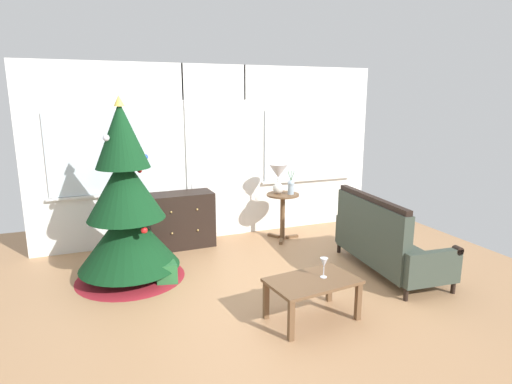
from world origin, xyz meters
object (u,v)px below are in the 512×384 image
(settee_sofa, at_px, (383,242))
(gift_box, at_px, (166,273))
(wine_glass, at_px, (324,263))
(coffee_table, at_px, (312,285))
(flower_vase, at_px, (291,186))
(christmas_tree, at_px, (127,212))
(dresser_cabinet, at_px, (181,220))
(table_lamp, at_px, (278,175))
(side_table, at_px, (283,207))

(settee_sofa, distance_m, gift_box, 2.61)
(wine_glass, bearing_deg, coffee_table, -175.70)
(flower_vase, distance_m, gift_box, 2.27)
(christmas_tree, bearing_deg, gift_box, -38.05)
(christmas_tree, distance_m, gift_box, 0.83)
(dresser_cabinet, bearing_deg, settee_sofa, -40.61)
(christmas_tree, bearing_deg, coffee_table, -46.70)
(christmas_tree, bearing_deg, wine_glass, -44.34)
(table_lamp, xyz_separation_m, flower_vase, (0.16, -0.10, -0.17))
(table_lamp, bearing_deg, gift_box, -152.67)
(table_lamp, height_order, coffee_table, table_lamp)
(wine_glass, bearing_deg, christmas_tree, 135.66)
(dresser_cabinet, distance_m, table_lamp, 1.54)
(side_table, bearing_deg, wine_glass, -105.16)
(dresser_cabinet, distance_m, flower_vase, 1.65)
(gift_box, bearing_deg, christmas_tree, 141.95)
(settee_sofa, xyz_separation_m, flower_vase, (-0.52, 1.49, 0.44))
(christmas_tree, xyz_separation_m, coffee_table, (1.53, -1.63, -0.46))
(christmas_tree, distance_m, flower_vase, 2.42)
(dresser_cabinet, relative_size, side_table, 1.31)
(table_lamp, bearing_deg, wine_glass, -103.49)
(flower_vase, bearing_deg, gift_box, -156.97)
(christmas_tree, height_order, dresser_cabinet, christmas_tree)
(settee_sofa, xyz_separation_m, side_table, (-0.62, 1.55, 0.12))
(table_lamp, bearing_deg, flower_vase, -32.01)
(dresser_cabinet, bearing_deg, coffee_table, -73.40)
(dresser_cabinet, xyz_separation_m, settee_sofa, (2.09, -1.79, -0.01))
(settee_sofa, relative_size, gift_box, 7.05)
(gift_box, bearing_deg, settee_sofa, -14.33)
(settee_sofa, xyz_separation_m, gift_box, (-2.51, 0.64, -0.26))
(settee_sofa, xyz_separation_m, wine_glass, (-1.23, -0.69, 0.17))
(christmas_tree, height_order, settee_sofa, christmas_tree)
(dresser_cabinet, distance_m, wine_glass, 2.63)
(wine_glass, bearing_deg, gift_box, 134.08)
(wine_glass, bearing_deg, side_table, 74.84)
(side_table, xyz_separation_m, wine_glass, (-0.61, -2.24, 0.05))
(christmas_tree, xyz_separation_m, dresser_cabinet, (0.79, 0.86, -0.41))
(settee_sofa, bearing_deg, table_lamp, 113.22)
(table_lamp, bearing_deg, side_table, -33.69)
(coffee_table, relative_size, gift_box, 3.83)
(christmas_tree, height_order, coffee_table, christmas_tree)
(gift_box, bearing_deg, coffee_table, -48.96)
(flower_vase, bearing_deg, coffee_table, -110.75)
(dresser_cabinet, distance_m, gift_box, 1.26)
(christmas_tree, relative_size, gift_box, 9.01)
(side_table, distance_m, table_lamp, 0.49)
(christmas_tree, height_order, table_lamp, christmas_tree)
(side_table, height_order, coffee_table, side_table)
(settee_sofa, bearing_deg, side_table, 111.87)
(wine_glass, xyz_separation_m, gift_box, (-1.29, 1.33, -0.43))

